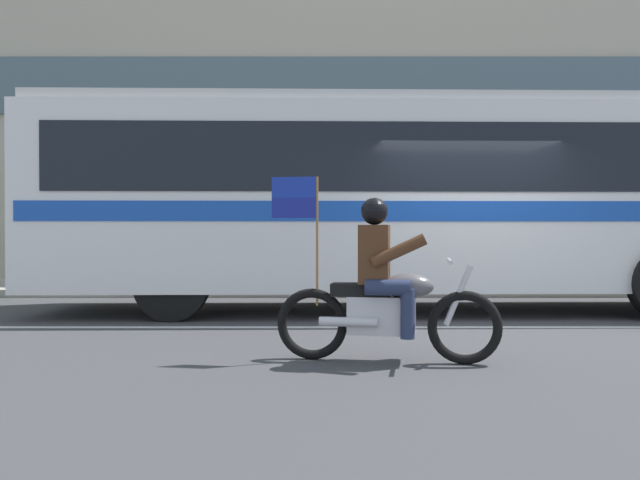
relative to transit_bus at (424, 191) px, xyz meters
The scene contains 7 objects.
ground_plane 2.28m from the transit_bus, 67.48° to the right, with size 60.00×60.00×0.00m, color #3D3D3F.
sidewalk_curb 4.33m from the transit_bus, 82.78° to the left, with size 28.00×3.80×0.15m, color #A39E93.
lane_center_stripe 2.64m from the transit_bus, 74.57° to the right, with size 26.60×0.14×0.01m, color silver.
office_building_facade 8.04m from the transit_bus, 85.43° to the left, with size 28.00×0.89×13.94m.
transit_bus is the anchor object (origin of this frame).
motorcycle_with_rider 4.31m from the transit_bus, 103.80° to the right, with size 2.17×0.70×1.78m.
fire_hydrant 4.46m from the transit_bus, 137.72° to the left, with size 0.22×0.30×0.75m.
Camera 1 is at (-2.09, -8.90, 1.23)m, focal length 35.96 mm.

